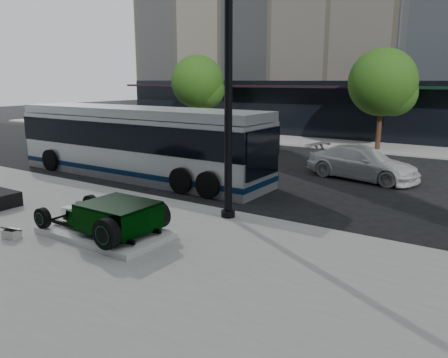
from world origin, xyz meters
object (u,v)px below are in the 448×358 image
Objects in this scene: lamppost at (228,98)px; white_sedan at (362,163)px; hot_rod at (113,216)px; transit_bus at (138,142)px.

white_sedan is at bearing 78.05° from lamppost.
transit_bus reaches higher than hot_rod.
lamppost is at bearing 64.59° from hot_rod.
hot_rod is 7.95m from transit_bus.
hot_rod is 4.44m from lamppost.
hot_rod is at bearing 174.71° from white_sedan.
lamppost is 7.46m from transit_bus.
hot_rod is at bearing -50.36° from transit_bus.
transit_bus is (-5.05, 6.09, 0.79)m from hot_rod.
white_sedan is (3.10, 10.82, -0.02)m from hot_rod.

